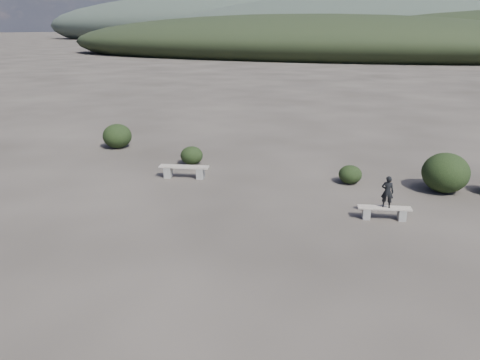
% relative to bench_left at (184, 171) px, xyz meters
% --- Properties ---
extents(ground, '(1200.00, 1200.00, 0.00)m').
position_rel_bench_left_xyz_m(ground, '(3.72, -6.00, -0.30)').
color(ground, '#2F2925').
rests_on(ground, ground).
extents(bench_left, '(2.04, 0.95, 0.50)m').
position_rel_bench_left_xyz_m(bench_left, '(0.00, 0.00, 0.00)').
color(bench_left, slate).
rests_on(bench_left, ground).
extents(bench_right, '(1.69, 0.80, 0.42)m').
position_rel_bench_left_xyz_m(bench_right, '(8.01, -1.34, -0.05)').
color(bench_right, slate).
rests_on(bench_right, ground).
extents(seated_person, '(0.39, 0.27, 1.03)m').
position_rel_bench_left_xyz_m(seated_person, '(8.04, -1.33, 0.63)').
color(seated_person, black).
rests_on(seated_person, bench_right).
extents(shrub_a, '(0.99, 0.99, 0.81)m').
position_rel_bench_left_xyz_m(shrub_a, '(-0.68, 1.90, 0.10)').
color(shrub_a, black).
rests_on(shrub_a, ground).
extents(shrub_c, '(0.91, 0.91, 0.72)m').
position_rel_bench_left_xyz_m(shrub_c, '(6.34, 1.92, 0.06)').
color(shrub_c, black).
rests_on(shrub_c, ground).
extents(shrub_d, '(1.69, 1.69, 1.48)m').
position_rel_bench_left_xyz_m(shrub_d, '(9.74, 2.27, 0.43)').
color(shrub_d, black).
rests_on(shrub_d, ground).
extents(shrub_f, '(1.45, 1.45, 1.22)m').
position_rel_bench_left_xyz_m(shrub_f, '(-5.60, 3.12, 0.31)').
color(shrub_f, black).
rests_on(shrub_f, ground).
extents(mountain_ridges, '(500.00, 400.00, 56.00)m').
position_rel_bench_left_xyz_m(mountain_ridges, '(-3.77, 333.06, 10.53)').
color(mountain_ridges, black).
rests_on(mountain_ridges, ground).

